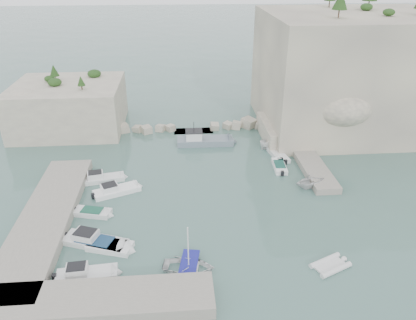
{
  "coord_description": "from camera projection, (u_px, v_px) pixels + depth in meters",
  "views": [
    {
      "loc": [
        -3.3,
        -36.01,
        24.43
      ],
      "look_at": [
        0.0,
        6.0,
        3.0
      ],
      "focal_mm": 35.0,
      "sensor_mm": 36.0,
      "label": 1
    }
  ],
  "objects": [
    {
      "name": "ground",
      "position": [
        212.0,
        210.0,
        43.3
      ],
      "size": [
        400.0,
        400.0,
        0.0
      ],
      "primitive_type": "plane",
      "color": "#496D65",
      "rests_on": "ground"
    },
    {
      "name": "cliff_east",
      "position": [
        350.0,
        72.0,
        61.49
      ],
      "size": [
        26.0,
        22.0,
        17.0
      ],
      "primitive_type": "cube",
      "color": "beige",
      "rests_on": "ground"
    },
    {
      "name": "cliff_terrace",
      "position": [
        290.0,
        131.0,
        59.64
      ],
      "size": [
        8.0,
        10.0,
        2.5
      ],
      "primitive_type": "cube",
      "color": "beige",
      "rests_on": "ground"
    },
    {
      "name": "outcrop_west",
      "position": [
        69.0,
        106.0,
        62.53
      ],
      "size": [
        16.0,
        14.0,
        7.0
      ],
      "primitive_type": "cube",
      "color": "beige",
      "rests_on": "ground"
    },
    {
      "name": "quay_west",
      "position": [
        46.0,
        219.0,
        40.98
      ],
      "size": [
        5.0,
        24.0,
        1.1
      ],
      "primitive_type": "cube",
      "color": "#9E9689",
      "rests_on": "ground"
    },
    {
      "name": "quay_south",
      "position": [
        98.0,
        301.0,
        31.25
      ],
      "size": [
        18.0,
        4.0,
        1.1
      ],
      "primitive_type": "cube",
      "color": "#9E9689",
      "rests_on": "ground"
    },
    {
      "name": "ledge_east",
      "position": [
        308.0,
        160.0,
        52.95
      ],
      "size": [
        3.0,
        16.0,
        0.8
      ],
      "primitive_type": "cube",
      "color": "#9E9689",
      "rests_on": "ground"
    },
    {
      "name": "breakwater",
      "position": [
        193.0,
        127.0,
        62.46
      ],
      "size": [
        28.0,
        3.0,
        1.4
      ],
      "primitive_type": "cube",
      "color": "beige",
      "rests_on": "ground"
    },
    {
      "name": "motorboat_a",
      "position": [
        103.0,
        181.0,
        48.95
      ],
      "size": [
        5.89,
        2.74,
        1.4
      ],
      "primitive_type": null,
      "rotation": [
        0.0,
        0.0,
        0.19
      ],
      "color": "white",
      "rests_on": "ground"
    },
    {
      "name": "motorboat_b",
      "position": [
        117.0,
        193.0,
        46.49
      ],
      "size": [
        6.04,
        3.96,
        1.4
      ],
      "primitive_type": null,
      "rotation": [
        0.0,
        0.0,
        0.4
      ],
      "color": "white",
      "rests_on": "ground"
    },
    {
      "name": "motorboat_c",
      "position": [
        93.0,
        215.0,
        42.59
      ],
      "size": [
        4.52,
        2.54,
        0.7
      ],
      "primitive_type": null,
      "rotation": [
        0.0,
        0.0,
        -0.25
      ],
      "color": "silver",
      "rests_on": "ground"
    },
    {
      "name": "motorboat_d",
      "position": [
        95.0,
        244.0,
        38.22
      ],
      "size": [
        7.08,
        4.26,
        1.4
      ],
      "primitive_type": null,
      "rotation": [
        0.0,
        0.0,
        -0.35
      ],
      "color": "silver",
      "rests_on": "ground"
    },
    {
      "name": "motorboat_e",
      "position": [
        110.0,
        249.0,
        37.67
      ],
      "size": [
        4.92,
        3.13,
        0.7
      ],
      "primitive_type": null,
      "rotation": [
        0.0,
        0.0,
        -0.3
      ],
      "color": "white",
      "rests_on": "ground"
    },
    {
      "name": "motorboat_f",
      "position": [
        87.0,
        277.0,
        34.35
      ],
      "size": [
        5.68,
        2.09,
        1.4
      ],
      "primitive_type": null,
      "rotation": [
        0.0,
        0.0,
        0.08
      ],
      "color": "silver",
      "rests_on": "ground"
    },
    {
      "name": "rowboat",
      "position": [
        189.0,
        270.0,
        35.15
      ],
      "size": [
        5.0,
        3.96,
        0.93
      ],
      "primitive_type": "imported",
      "rotation": [
        0.0,
        0.0,
        1.39
      ],
      "color": "white",
      "rests_on": "ground"
    },
    {
      "name": "inflatable_dinghy",
      "position": [
        330.0,
        267.0,
        35.48
      ],
      "size": [
        4.03,
        3.11,
        0.44
      ],
      "primitive_type": null,
      "rotation": [
        0.0,
        0.0,
        0.43
      ],
      "color": "silver",
      "rests_on": "ground"
    },
    {
      "name": "tender_east_a",
      "position": [
        310.0,
        187.0,
        47.59
      ],
      "size": [
        4.42,
        4.05,
        1.96
      ],
      "primitive_type": "imported",
      "rotation": [
        0.0,
        0.0,
        1.83
      ],
      "color": "silver",
      "rests_on": "ground"
    },
    {
      "name": "tender_east_b",
      "position": [
        279.0,
        168.0,
        51.87
      ],
      "size": [
        1.76,
        4.44,
        0.7
      ],
      "primitive_type": null,
      "rotation": [
        0.0,
        0.0,
        1.51
      ],
      "color": "white",
      "rests_on": "ground"
    },
    {
      "name": "tender_east_c",
      "position": [
        278.0,
        157.0,
        54.73
      ],
      "size": [
        2.43,
        5.06,
        0.7
      ],
      "primitive_type": null,
      "rotation": [
        0.0,
        0.0,
        1.75
      ],
      "color": "white",
      "rests_on": "ground"
    },
    {
      "name": "tender_east_d",
      "position": [
        274.0,
        148.0,
        57.28
      ],
      "size": [
        4.61,
        2.59,
        1.68
      ],
      "primitive_type": "imported",
      "rotation": [
        0.0,
        0.0,
        1.8
      ],
      "color": "white",
      "rests_on": "ground"
    },
    {
      "name": "work_boat",
      "position": [
        205.0,
        144.0,
        58.52
      ],
      "size": [
        8.84,
        2.76,
        2.2
      ],
      "primitive_type": null,
      "rotation": [
        0.0,
        0.0,
        -0.02
      ],
      "color": "slate",
      "rests_on": "ground"
    },
    {
      "name": "rowboat_mast",
      "position": [
        188.0,
        246.0,
        33.99
      ],
      "size": [
        0.1,
        0.1,
        4.2
      ],
      "primitive_type": "cylinder",
      "color": "white",
      "rests_on": "rowboat"
    },
    {
      "name": "vegetation",
      "position": [
        322.0,
        5.0,
        58.1
      ],
      "size": [
        53.48,
        13.88,
        13.4
      ],
      "color": "#1E4219",
      "rests_on": "ground"
    }
  ]
}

